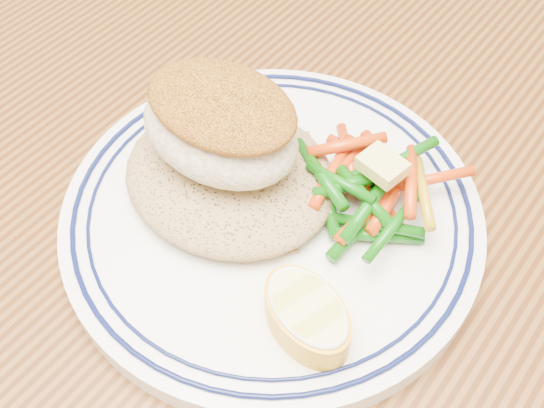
{
  "coord_description": "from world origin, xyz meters",
  "views": [
    {
      "loc": [
        0.17,
        -0.2,
        1.08
      ],
      "look_at": [
        0.02,
        -0.0,
        0.77
      ],
      "focal_mm": 45.0,
      "sensor_mm": 36.0,
      "label": 1
    }
  ],
  "objects_px": {
    "fish_fillet": "(220,124)",
    "lemon_wedge": "(307,315)",
    "plate": "(272,215)",
    "dining_table": "(256,288)",
    "vegetable_pile": "(367,188)",
    "rice_pilaf": "(230,172)"
  },
  "relations": [
    {
      "from": "fish_fillet",
      "to": "lemon_wedge",
      "type": "distance_m",
      "value": 0.12
    },
    {
      "from": "plate",
      "to": "vegetable_pile",
      "type": "height_order",
      "value": "vegetable_pile"
    },
    {
      "from": "plate",
      "to": "vegetable_pile",
      "type": "xyz_separation_m",
      "value": [
        0.04,
        0.04,
        0.02
      ]
    },
    {
      "from": "fish_fillet",
      "to": "vegetable_pile",
      "type": "bearing_deg",
      "value": 22.95
    },
    {
      "from": "vegetable_pile",
      "to": "rice_pilaf",
      "type": "bearing_deg",
      "value": -151.52
    },
    {
      "from": "plate",
      "to": "rice_pilaf",
      "type": "distance_m",
      "value": 0.04
    },
    {
      "from": "dining_table",
      "to": "plate",
      "type": "height_order",
      "value": "plate"
    },
    {
      "from": "plate",
      "to": "dining_table",
      "type": "bearing_deg",
      "value": 168.79
    },
    {
      "from": "dining_table",
      "to": "lemon_wedge",
      "type": "height_order",
      "value": "lemon_wedge"
    },
    {
      "from": "vegetable_pile",
      "to": "lemon_wedge",
      "type": "xyz_separation_m",
      "value": [
        0.02,
        -0.09,
        -0.0
      ]
    },
    {
      "from": "fish_fillet",
      "to": "vegetable_pile",
      "type": "relative_size",
      "value": 0.97
    },
    {
      "from": "dining_table",
      "to": "vegetable_pile",
      "type": "relative_size",
      "value": 14.65
    },
    {
      "from": "fish_fillet",
      "to": "vegetable_pile",
      "type": "height_order",
      "value": "fish_fillet"
    },
    {
      "from": "fish_fillet",
      "to": "vegetable_pile",
      "type": "distance_m",
      "value": 0.09
    },
    {
      "from": "plate",
      "to": "lemon_wedge",
      "type": "distance_m",
      "value": 0.08
    },
    {
      "from": "fish_fillet",
      "to": "lemon_wedge",
      "type": "relative_size",
      "value": 1.5
    },
    {
      "from": "rice_pilaf",
      "to": "plate",
      "type": "bearing_deg",
      "value": 1.93
    },
    {
      "from": "fish_fillet",
      "to": "lemon_wedge",
      "type": "bearing_deg",
      "value": -28.3
    },
    {
      "from": "dining_table",
      "to": "fish_fillet",
      "type": "height_order",
      "value": "fish_fillet"
    },
    {
      "from": "dining_table",
      "to": "lemon_wedge",
      "type": "distance_m",
      "value": 0.16
    },
    {
      "from": "rice_pilaf",
      "to": "lemon_wedge",
      "type": "xyz_separation_m",
      "value": [
        0.09,
        -0.05,
        -0.0
      ]
    },
    {
      "from": "dining_table",
      "to": "rice_pilaf",
      "type": "xyz_separation_m",
      "value": [
        -0.01,
        -0.0,
        0.12
      ]
    }
  ]
}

